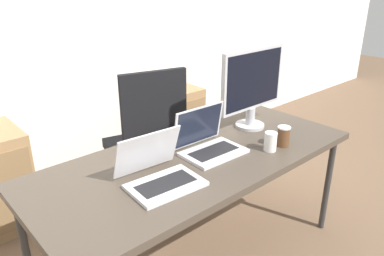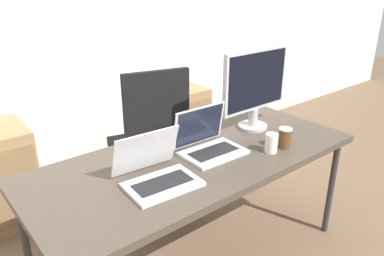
{
  "view_description": "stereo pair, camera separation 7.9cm",
  "coord_description": "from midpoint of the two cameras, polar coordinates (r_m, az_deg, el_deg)",
  "views": [
    {
      "loc": [
        -1.25,
        -1.37,
        1.65
      ],
      "look_at": [
        0.0,
        0.04,
        0.87
      ],
      "focal_mm": 35.0,
      "sensor_mm": 36.0,
      "label": 1
    },
    {
      "loc": [
        -1.19,
        -1.42,
        1.65
      ],
      "look_at": [
        0.0,
        0.04,
        0.87
      ],
      "focal_mm": 35.0,
      "sensor_mm": 36.0,
      "label": 2
    }
  ],
  "objects": [
    {
      "name": "monitor",
      "position": [
        2.38,
        10.56,
        6.26
      ],
      "size": [
        0.53,
        0.19,
        0.51
      ],
      "color": "#B7B7BC",
      "rests_on": "desk"
    },
    {
      "name": "laptop_right",
      "position": [
        1.8,
        -4.15,
        -6.82
      ],
      "size": [
        0.36,
        0.33,
        0.24
      ],
      "color": "silver",
      "rests_on": "desk"
    },
    {
      "name": "office_chair",
      "position": [
        2.74,
        -5.58,
        -4.36
      ],
      "size": [
        0.58,
        0.62,
        1.1
      ],
      "color": "#232326",
      "rests_on": "ground_plane"
    },
    {
      "name": "cabinet_right",
      "position": [
        3.49,
        -1.72,
        0.58
      ],
      "size": [
        0.46,
        0.48,
        0.7
      ],
      "color": "#99754C",
      "rests_on": "ground_plane"
    },
    {
      "name": "coffee_cup_brown",
      "position": [
        2.21,
        14.97,
        -1.47
      ],
      "size": [
        0.07,
        0.07,
        0.12
      ],
      "color": "brown",
      "rests_on": "desk"
    },
    {
      "name": "laptop_left",
      "position": [
        2.09,
        3.62,
        -2.35
      ],
      "size": [
        0.35,
        0.28,
        0.25
      ],
      "color": "silver",
      "rests_on": "desk"
    },
    {
      "name": "coffee_cup_white",
      "position": [
        2.14,
        13.02,
        -2.24
      ],
      "size": [
        0.07,
        0.07,
        0.11
      ],
      "color": "white",
      "rests_on": "desk"
    },
    {
      "name": "wall_back",
      "position": [
        3.12,
        -16.5,
        15.14
      ],
      "size": [
        10.0,
        0.05,
        2.6
      ],
      "color": "white",
      "rests_on": "ground_plane"
    },
    {
      "name": "desk",
      "position": [
        2.09,
        1.79,
        -5.27
      ],
      "size": [
        1.86,
        0.81,
        0.72
      ],
      "color": "#473D33",
      "rests_on": "ground_plane"
    }
  ]
}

